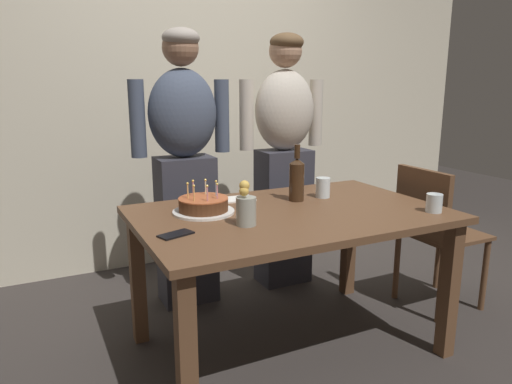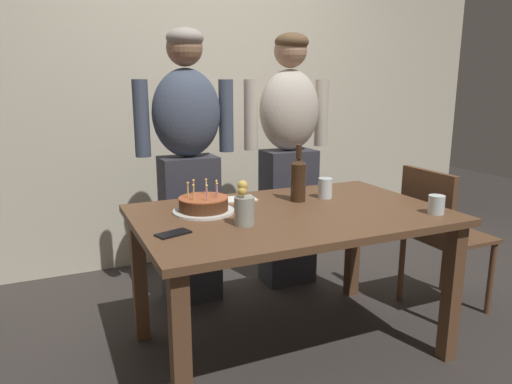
{
  "view_description": "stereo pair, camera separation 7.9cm",
  "coord_description": "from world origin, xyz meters",
  "px_view_note": "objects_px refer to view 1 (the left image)",
  "views": [
    {
      "loc": [
        -1.15,
        -1.95,
        1.36
      ],
      "look_at": [
        -0.16,
        0.06,
        0.84
      ],
      "focal_mm": 33.42,
      "sensor_mm": 36.0,
      "label": 1
    },
    {
      "loc": [
        -1.07,
        -1.99,
        1.36
      ],
      "look_at": [
        -0.16,
        0.06,
        0.84
      ],
      "focal_mm": 33.42,
      "sensor_mm": 36.0,
      "label": 2
    }
  ],
  "objects_px": {
    "water_glass_near": "(323,188)",
    "person_woman_cardigan": "(284,157)",
    "water_glass_far": "(434,203)",
    "person_man_bearded": "(184,165)",
    "wine_bottle": "(297,178)",
    "flower_vase": "(246,208)",
    "birthday_cake": "(203,206)",
    "cell_phone": "(176,234)",
    "napkin_stack": "(238,199)",
    "dining_chair": "(432,227)"
  },
  "relations": [
    {
      "from": "cell_phone",
      "to": "napkin_stack",
      "type": "height_order",
      "value": "same"
    },
    {
      "from": "napkin_stack",
      "to": "person_man_bearded",
      "type": "xyz_separation_m",
      "value": [
        -0.15,
        0.45,
        0.13
      ]
    },
    {
      "from": "birthday_cake",
      "to": "flower_vase",
      "type": "bearing_deg",
      "value": -70.03
    },
    {
      "from": "person_man_bearded",
      "to": "birthday_cake",
      "type": "bearing_deg",
      "value": 80.35
    },
    {
      "from": "person_man_bearded",
      "to": "dining_chair",
      "type": "relative_size",
      "value": 1.9
    },
    {
      "from": "water_glass_far",
      "to": "person_man_bearded",
      "type": "relative_size",
      "value": 0.05
    },
    {
      "from": "wine_bottle",
      "to": "water_glass_near",
      "type": "bearing_deg",
      "value": 0.09
    },
    {
      "from": "birthday_cake",
      "to": "cell_phone",
      "type": "height_order",
      "value": "birthday_cake"
    },
    {
      "from": "water_glass_far",
      "to": "dining_chair",
      "type": "height_order",
      "value": "dining_chair"
    },
    {
      "from": "cell_phone",
      "to": "water_glass_far",
      "type": "bearing_deg",
      "value": -27.59
    },
    {
      "from": "birthday_cake",
      "to": "water_glass_near",
      "type": "distance_m",
      "value": 0.7
    },
    {
      "from": "water_glass_near",
      "to": "person_woman_cardigan",
      "type": "xyz_separation_m",
      "value": [
        0.09,
        0.6,
        0.08
      ]
    },
    {
      "from": "wine_bottle",
      "to": "flower_vase",
      "type": "bearing_deg",
      "value": -146.3
    },
    {
      "from": "water_glass_far",
      "to": "person_man_bearded",
      "type": "xyz_separation_m",
      "value": [
        -0.91,
        1.09,
        0.09
      ]
    },
    {
      "from": "person_woman_cardigan",
      "to": "flower_vase",
      "type": "bearing_deg",
      "value": 52.1
    },
    {
      "from": "water_glass_near",
      "to": "dining_chair",
      "type": "distance_m",
      "value": 0.76
    },
    {
      "from": "dining_chair",
      "to": "person_woman_cardigan",
      "type": "bearing_deg",
      "value": 38.81
    },
    {
      "from": "water_glass_near",
      "to": "water_glass_far",
      "type": "distance_m",
      "value": 0.59
    },
    {
      "from": "water_glass_far",
      "to": "cell_phone",
      "type": "height_order",
      "value": "water_glass_far"
    },
    {
      "from": "water_glass_near",
      "to": "wine_bottle",
      "type": "relative_size",
      "value": 0.36
    },
    {
      "from": "birthday_cake",
      "to": "person_woman_cardigan",
      "type": "bearing_deg",
      "value": 37.88
    },
    {
      "from": "napkin_stack",
      "to": "dining_chair",
      "type": "height_order",
      "value": "dining_chair"
    },
    {
      "from": "water_glass_far",
      "to": "flower_vase",
      "type": "relative_size",
      "value": 0.44
    },
    {
      "from": "birthday_cake",
      "to": "water_glass_near",
      "type": "bearing_deg",
      "value": 1.16
    },
    {
      "from": "water_glass_far",
      "to": "person_woman_cardigan",
      "type": "distance_m",
      "value": 1.12
    },
    {
      "from": "water_glass_near",
      "to": "wine_bottle",
      "type": "distance_m",
      "value": 0.18
    },
    {
      "from": "person_man_bearded",
      "to": "person_woman_cardigan",
      "type": "relative_size",
      "value": 1.0
    },
    {
      "from": "water_glass_near",
      "to": "wine_bottle",
      "type": "height_order",
      "value": "wine_bottle"
    },
    {
      "from": "cell_phone",
      "to": "person_man_bearded",
      "type": "relative_size",
      "value": 0.09
    },
    {
      "from": "wine_bottle",
      "to": "birthday_cake",
      "type": "bearing_deg",
      "value": -178.5
    },
    {
      "from": "flower_vase",
      "to": "person_man_bearded",
      "type": "distance_m",
      "value": 0.89
    },
    {
      "from": "water_glass_far",
      "to": "wine_bottle",
      "type": "height_order",
      "value": "wine_bottle"
    },
    {
      "from": "cell_phone",
      "to": "flower_vase",
      "type": "distance_m",
      "value": 0.33
    },
    {
      "from": "water_glass_far",
      "to": "cell_phone",
      "type": "bearing_deg",
      "value": 170.73
    },
    {
      "from": "wine_bottle",
      "to": "person_woman_cardigan",
      "type": "height_order",
      "value": "person_woman_cardigan"
    },
    {
      "from": "cell_phone",
      "to": "dining_chair",
      "type": "distance_m",
      "value": 1.64
    },
    {
      "from": "water_glass_far",
      "to": "cell_phone",
      "type": "relative_size",
      "value": 0.63
    },
    {
      "from": "wine_bottle",
      "to": "flower_vase",
      "type": "distance_m",
      "value": 0.52
    },
    {
      "from": "water_glass_far",
      "to": "person_man_bearded",
      "type": "height_order",
      "value": "person_man_bearded"
    },
    {
      "from": "water_glass_far",
      "to": "flower_vase",
      "type": "bearing_deg",
      "value": 167.45
    },
    {
      "from": "person_man_bearded",
      "to": "dining_chair",
      "type": "bearing_deg",
      "value": 149.87
    },
    {
      "from": "birthday_cake",
      "to": "person_woman_cardigan",
      "type": "relative_size",
      "value": 0.18
    },
    {
      "from": "water_glass_far",
      "to": "person_woman_cardigan",
      "type": "height_order",
      "value": "person_woman_cardigan"
    },
    {
      "from": "water_glass_near",
      "to": "wine_bottle",
      "type": "xyz_separation_m",
      "value": [
        -0.17,
        -0.0,
        0.07
      ]
    },
    {
      "from": "flower_vase",
      "to": "person_woman_cardigan",
      "type": "bearing_deg",
      "value": 52.1
    },
    {
      "from": "water_glass_near",
      "to": "person_man_bearded",
      "type": "height_order",
      "value": "person_man_bearded"
    },
    {
      "from": "birthday_cake",
      "to": "cell_phone",
      "type": "distance_m",
      "value": 0.36
    },
    {
      "from": "water_glass_far",
      "to": "napkin_stack",
      "type": "relative_size",
      "value": 0.54
    },
    {
      "from": "cell_phone",
      "to": "person_woman_cardigan",
      "type": "relative_size",
      "value": 0.09
    },
    {
      "from": "person_woman_cardigan",
      "to": "napkin_stack",
      "type": "bearing_deg",
      "value": 40.04
    }
  ]
}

